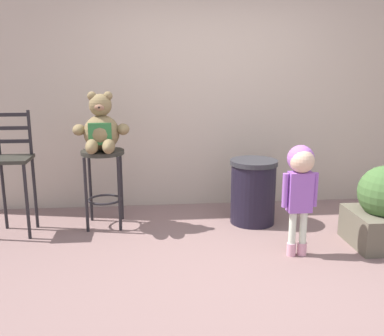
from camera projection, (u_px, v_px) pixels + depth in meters
ground_plane at (234, 270)px, 3.62m from camera, size 24.00×24.00×0.00m
building_wall at (206, 55)px, 5.11m from camera, size 6.36×0.30×3.53m
bar_stool_with_teddy at (103, 171)px, 4.51m from camera, size 0.44×0.44×0.81m
teddy_bear at (101, 129)px, 4.38m from camera, size 0.56×0.50×0.59m
child_walking at (300, 177)px, 3.75m from camera, size 0.32×0.25×0.99m
trash_bin at (253, 191)px, 4.65m from camera, size 0.50×0.50×0.69m
bar_chair_empty at (13, 167)px, 4.29m from camera, size 0.36×0.36×1.22m
planter_with_shrub at (384, 210)px, 4.06m from camera, size 0.59×0.59×0.76m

